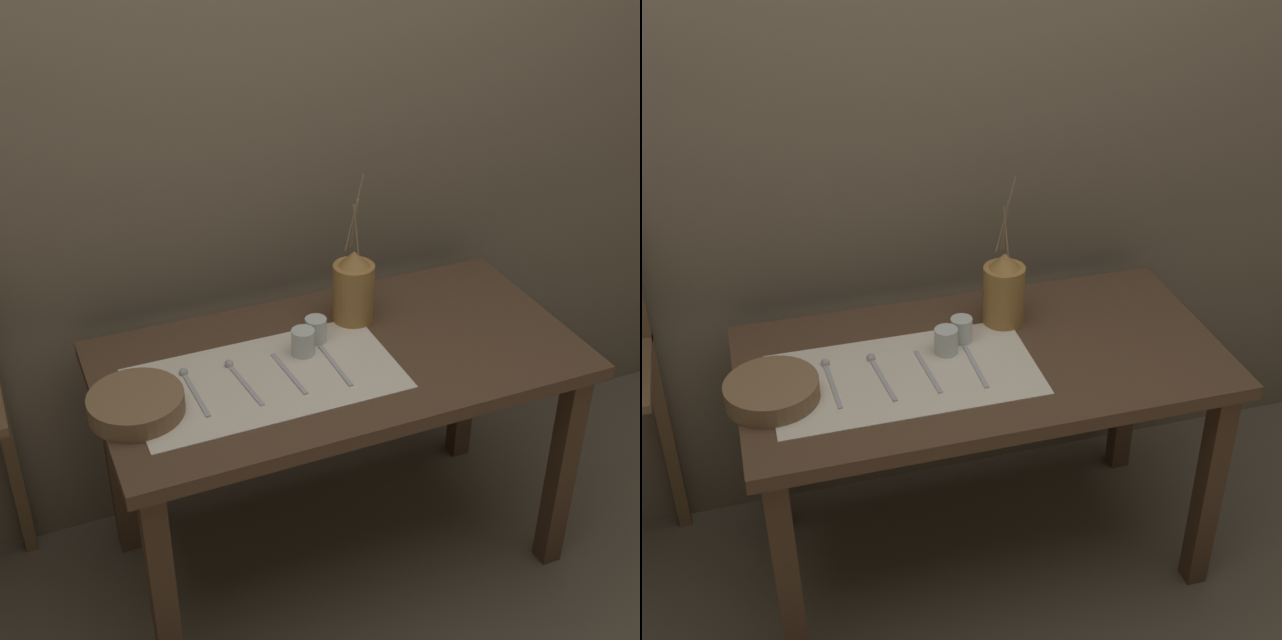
% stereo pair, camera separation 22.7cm
% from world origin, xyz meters
% --- Properties ---
extents(ground_plane, '(12.00, 12.00, 0.00)m').
position_xyz_m(ground_plane, '(0.00, 0.00, 0.00)').
color(ground_plane, brown).
extents(stone_wall_back, '(7.00, 0.06, 2.40)m').
position_xyz_m(stone_wall_back, '(0.00, 0.44, 1.20)').
color(stone_wall_back, '#6B5E4C').
rests_on(stone_wall_back, ground_plane).
extents(wooden_table, '(1.28, 0.66, 0.72)m').
position_xyz_m(wooden_table, '(0.00, 0.00, 0.62)').
color(wooden_table, '#4C3523').
rests_on(wooden_table, ground_plane).
extents(linen_cloth, '(0.68, 0.37, 0.00)m').
position_xyz_m(linen_cloth, '(-0.22, -0.03, 0.72)').
color(linen_cloth, beige).
rests_on(linen_cloth, wooden_table).
extents(pitcher_with_flowers, '(0.12, 0.12, 0.43)m').
position_xyz_m(pitcher_with_flowers, '(0.11, 0.15, 0.82)').
color(pitcher_with_flowers, olive).
rests_on(pitcher_with_flowers, wooden_table).
extents(wooden_bowl, '(0.23, 0.23, 0.05)m').
position_xyz_m(wooden_bowl, '(-0.55, -0.05, 0.75)').
color(wooden_bowl, brown).
rests_on(wooden_bowl, wooden_table).
extents(glass_tumbler_near, '(0.06, 0.06, 0.07)m').
position_xyz_m(glass_tumbler_near, '(-0.09, 0.04, 0.76)').
color(glass_tumbler_near, silver).
rests_on(glass_tumbler_near, wooden_table).
extents(glass_tumbler_far, '(0.06, 0.06, 0.07)m').
position_xyz_m(glass_tumbler_far, '(-0.03, 0.08, 0.76)').
color(glass_tumbler_far, silver).
rests_on(glass_tumbler_far, wooden_table).
extents(spoon_outer, '(0.03, 0.21, 0.02)m').
position_xyz_m(spoon_outer, '(-0.40, 0.03, 0.73)').
color(spoon_outer, '#A8A8AD').
rests_on(spoon_outer, wooden_table).
extents(spoon_inner, '(0.04, 0.21, 0.02)m').
position_xyz_m(spoon_inner, '(-0.28, 0.02, 0.73)').
color(spoon_inner, '#A8A8AD').
rests_on(spoon_inner, wooden_table).
extents(fork_outer, '(0.03, 0.20, 0.00)m').
position_xyz_m(fork_outer, '(-0.16, -0.04, 0.73)').
color(fork_outer, '#A8A8AD').
rests_on(fork_outer, wooden_table).
extents(fork_inner, '(0.01, 0.20, 0.00)m').
position_xyz_m(fork_inner, '(-0.03, -0.05, 0.73)').
color(fork_inner, '#A8A8AD').
rests_on(fork_inner, wooden_table).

